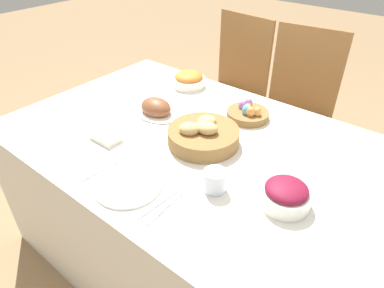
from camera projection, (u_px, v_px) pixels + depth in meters
The scene contains 15 objects.
ground_plane at pixel (202, 257), 1.83m from camera, with size 12.00×12.00×0.00m, color #937551.
dining_table at pixel (203, 207), 1.63m from camera, with size 1.76×1.07×0.74m.
chair_far_left at pixel (231, 87), 2.35m from camera, with size 0.47×0.47×0.99m.
chair_far_center at pixel (295, 107), 2.11m from camera, with size 0.46×0.46×0.99m.
bread_basket at pixel (203, 134), 1.40m from camera, with size 0.29×0.29×0.11m.
egg_basket at pixel (248, 113), 1.58m from camera, with size 0.19×0.19×0.08m.
ham_platter at pixel (156, 109), 1.61m from camera, with size 0.24×0.17×0.09m.
beet_salad_bowl at pixel (286, 195), 1.10m from camera, with size 0.16×0.16×0.09m.
carrot_bowl at pixel (189, 80), 1.86m from camera, with size 0.18×0.18×0.08m.
dinner_plate at pixel (128, 185), 1.20m from camera, with size 0.24×0.24×0.01m.
fork at pixel (102, 170), 1.27m from camera, with size 0.02×0.18×0.00m.
knife at pixel (158, 204), 1.12m from camera, with size 0.02×0.18×0.00m.
spoon at pixel (165, 208), 1.11m from camera, with size 0.02×0.18×0.00m.
drinking_cup at pixel (215, 181), 1.16m from camera, with size 0.08×0.08×0.08m.
butter_dish at pixel (106, 137), 1.43m from camera, with size 0.12×0.08×0.03m.
Camera 1 is at (0.69, -0.94, 1.54)m, focal length 32.00 mm.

